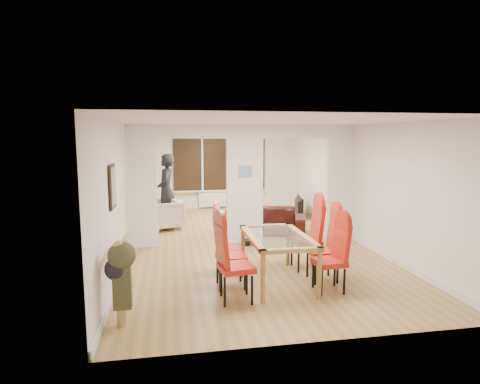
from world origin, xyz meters
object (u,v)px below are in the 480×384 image
object	(u,v)px
dining_chair_la	(236,261)
dining_chair_rb	(323,246)
dining_chair_lc	(229,244)
sofa	(261,220)
dining_table	(277,259)
bottle	(243,209)
armchair	(164,215)
television	(296,207)
dining_chair_ra	(329,256)
bowl	(245,212)
person	(166,190)
dining_chair_rc	(306,236)
coffee_table	(243,216)
dining_chair_lb	(231,251)

from	to	relation	value
dining_chair_la	dining_chair_rb	size ratio (longest dim) A/B	1.02
dining_chair_lc	sofa	distance (m)	3.12
dining_table	bottle	xyz separation A→B (m)	(0.31, 4.81, -0.05)
armchair	television	size ratio (longest dim) A/B	0.77
dining_chair_lc	dining_chair_ra	size ratio (longest dim) A/B	1.00
dining_table	sofa	distance (m)	3.37
dining_chair_lc	bowl	distance (m)	4.54
dining_chair_ra	bowl	xyz separation A→B (m)	(-0.27, 5.38, -0.31)
dining_table	person	distance (m)	4.84
dining_table	dining_chair_rc	world-z (taller)	dining_chair_rc
coffee_table	bowl	size ratio (longest dim) A/B	4.58
dining_chair_ra	dining_chair_la	bearing A→B (deg)	178.50
dining_chair_rc	bottle	xyz separation A→B (m)	(-0.37, 4.25, -0.25)
dining_table	dining_chair_rc	distance (m)	0.91
dining_chair_lb	television	xyz separation A→B (m)	(2.71, 5.11, -0.27)
dining_chair_la	dining_chair_lc	distance (m)	1.10
coffee_table	bottle	size ratio (longest dim) A/B	3.32
dining_chair_lb	armchair	xyz separation A→B (m)	(-1.07, 4.25, -0.20)
television	dining_chair_rb	bearing A→B (deg)	176.83
sofa	dining_chair_la	bearing A→B (deg)	-89.81
sofa	dining_chair_lc	bearing A→B (deg)	-94.89
dining_table	coffee_table	distance (m)	4.91
dining_chair_la	dining_chair_rc	distance (m)	1.89
dining_chair_rb	dining_chair_la	bearing A→B (deg)	-156.72
dining_chair_lb	person	distance (m)	4.67
dining_chair_la	dining_chair_rc	size ratio (longest dim) A/B	0.98
dining_chair_rc	television	xyz separation A→B (m)	(1.26, 4.46, -0.29)
sofa	bowl	xyz separation A→B (m)	(-0.11, 1.54, -0.08)
dining_chair_ra	armchair	distance (m)	5.32
television	bowl	distance (m)	1.55
dining_table	dining_chair_lb	bearing A→B (deg)	-174.06
dining_chair_lc	bottle	bearing A→B (deg)	79.24
sofa	bowl	world-z (taller)	sofa
dining_chair_lb	sofa	size ratio (longest dim) A/B	0.54
dining_chair_rc	armchair	distance (m)	4.40
dining_chair_rc	sofa	world-z (taller)	dining_chair_rc
dining_chair_rb	bowl	distance (m)	4.94
television	dining_chair_lb	bearing A→B (deg)	162.06
dining_chair_lc	dining_table	bearing A→B (deg)	-31.26
dining_chair_ra	dining_chair_rb	world-z (taller)	dining_chair_rb
dining_chair_rb	dining_chair_ra	bearing A→B (deg)	-97.46
dining_chair_rc	sofa	xyz separation A→B (m)	(-0.18, 2.76, -0.28)
dining_chair_rb	sofa	world-z (taller)	dining_chair_rb
dining_chair_la	coffee_table	xyz separation A→B (m)	(1.11, 5.51, -0.48)
dining_chair_lb	person	world-z (taller)	person
bowl	sofa	bearing A→B (deg)	-86.00
dining_chair_lb	bottle	distance (m)	5.02
dining_chair_rc	armchair	size ratio (longest dim) A/B	1.45
coffee_table	bottle	xyz separation A→B (m)	(-0.02, -0.07, 0.24)
armchair	bottle	size ratio (longest dim) A/B	3.02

